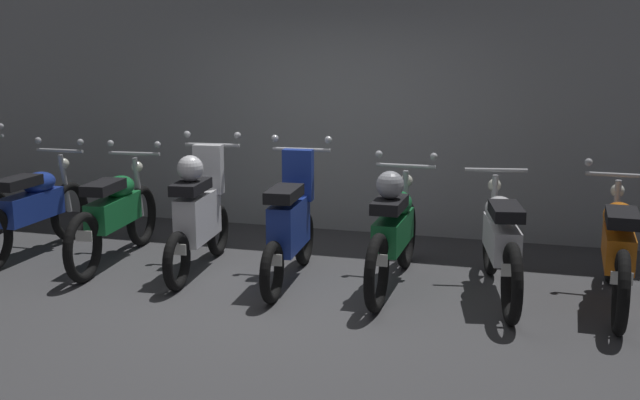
# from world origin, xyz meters

# --- Properties ---
(ground_plane) EXTENTS (80.00, 80.00, 0.00)m
(ground_plane) POSITION_xyz_m (0.00, 0.00, 0.00)
(ground_plane) COLOR #424244
(back_wall) EXTENTS (16.00, 0.30, 3.33)m
(back_wall) POSITION_xyz_m (0.00, 2.57, 1.66)
(back_wall) COLOR #9EA0A3
(back_wall) RESTS_ON ground
(motorbike_slot_1) EXTENTS (0.59, 1.95, 1.15)m
(motorbike_slot_1) POSITION_xyz_m (-2.80, 0.55, 0.49)
(motorbike_slot_1) COLOR black
(motorbike_slot_1) RESTS_ON ground
(motorbike_slot_2) EXTENTS (0.59, 1.95, 1.15)m
(motorbike_slot_2) POSITION_xyz_m (-1.87, 0.57, 0.49)
(motorbike_slot_2) COLOR black
(motorbike_slot_2) RESTS_ON ground
(motorbike_slot_3) EXTENTS (0.59, 1.68, 1.29)m
(motorbike_slot_3) POSITION_xyz_m (-0.94, 0.51, 0.57)
(motorbike_slot_3) COLOR black
(motorbike_slot_3) RESTS_ON ground
(motorbike_slot_4) EXTENTS (0.59, 1.68, 1.29)m
(motorbike_slot_4) POSITION_xyz_m (-0.00, 0.45, 0.53)
(motorbike_slot_4) COLOR black
(motorbike_slot_4) RESTS_ON ground
(motorbike_slot_5) EXTENTS (0.59, 1.95, 1.15)m
(motorbike_slot_5) POSITION_xyz_m (0.93, 0.53, 0.53)
(motorbike_slot_5) COLOR black
(motorbike_slot_5) RESTS_ON ground
(motorbike_slot_6) EXTENTS (0.59, 1.93, 1.03)m
(motorbike_slot_6) POSITION_xyz_m (1.86, 0.54, 0.49)
(motorbike_slot_6) COLOR black
(motorbike_slot_6) RESTS_ON ground
(motorbike_slot_7) EXTENTS (0.59, 1.95, 1.15)m
(motorbike_slot_7) POSITION_xyz_m (2.80, 0.57, 0.49)
(motorbike_slot_7) COLOR black
(motorbike_slot_7) RESTS_ON ground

